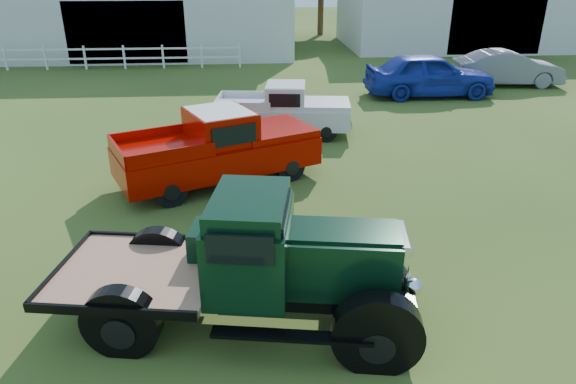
{
  "coord_description": "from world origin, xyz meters",
  "views": [
    {
      "loc": [
        -0.46,
        -7.81,
        5.1
      ],
      "look_at": [
        0.2,
        1.2,
        1.05
      ],
      "focal_mm": 32.0,
      "sensor_mm": 36.0,
      "label": 1
    }
  ],
  "objects_px": {
    "red_pickup": "(218,147)",
    "misc_car_grey": "(508,68)",
    "white_pickup": "(283,110)",
    "vintage_flatbed": "(244,262)",
    "misc_car_blue": "(429,75)"
  },
  "relations": [
    {
      "from": "red_pickup",
      "to": "misc_car_grey",
      "type": "height_order",
      "value": "red_pickup"
    },
    {
      "from": "white_pickup",
      "to": "vintage_flatbed",
      "type": "bearing_deg",
      "value": -90.48
    },
    {
      "from": "misc_car_grey",
      "to": "misc_car_blue",
      "type": "bearing_deg",
      "value": 118.42
    },
    {
      "from": "misc_car_blue",
      "to": "misc_car_grey",
      "type": "bearing_deg",
      "value": -67.52
    },
    {
      "from": "vintage_flatbed",
      "to": "misc_car_grey",
      "type": "distance_m",
      "value": 19.84
    },
    {
      "from": "white_pickup",
      "to": "misc_car_grey",
      "type": "relative_size",
      "value": 0.94
    },
    {
      "from": "misc_car_blue",
      "to": "vintage_flatbed",
      "type": "bearing_deg",
      "value": 151.91
    },
    {
      "from": "red_pickup",
      "to": "misc_car_grey",
      "type": "relative_size",
      "value": 1.1
    },
    {
      "from": "vintage_flatbed",
      "to": "misc_car_grey",
      "type": "relative_size",
      "value": 1.16
    },
    {
      "from": "red_pickup",
      "to": "misc_car_blue",
      "type": "distance_m",
      "value": 11.9
    },
    {
      "from": "vintage_flatbed",
      "to": "red_pickup",
      "type": "xyz_separation_m",
      "value": [
        -0.69,
        5.63,
        -0.14
      ]
    },
    {
      "from": "misc_car_grey",
      "to": "red_pickup",
      "type": "bearing_deg",
      "value": 135.57
    },
    {
      "from": "white_pickup",
      "to": "misc_car_blue",
      "type": "bearing_deg",
      "value": 43.68
    },
    {
      "from": "misc_car_blue",
      "to": "red_pickup",
      "type": "bearing_deg",
      "value": 136.12
    },
    {
      "from": "red_pickup",
      "to": "misc_car_blue",
      "type": "xyz_separation_m",
      "value": [
        8.21,
        8.62,
        -0.04
      ]
    }
  ]
}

